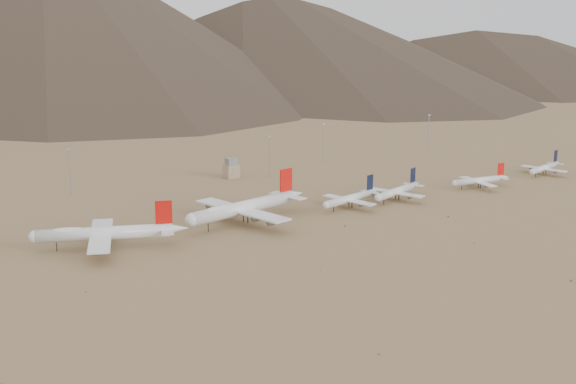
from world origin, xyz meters
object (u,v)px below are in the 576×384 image
control_tower (231,169)px  widebody_east (244,207)px  widebody_centre (104,233)px  narrowbody_a (351,198)px  narrowbody_b (398,191)px

control_tower → widebody_east: bearing=-113.7°
widebody_centre → narrowbody_a: bearing=21.8°
narrowbody_a → widebody_east: bearing=162.7°
widebody_centre → narrowbody_b: size_ratio=1.52×
narrowbody_b → widebody_centre: bearing=160.3°
widebody_east → narrowbody_a: widebody_east is taller
widebody_centre → widebody_east: bearing=24.7°
widebody_east → narrowbody_a: bearing=-15.9°
widebody_centre → narrowbody_b: widebody_centre is taller
widebody_east → control_tower: widebody_east is taller
narrowbody_a → narrowbody_b: narrowbody_b is taller
widebody_centre → control_tower: widebody_centre is taller
widebody_centre → widebody_east: widebody_east is taller
control_tower → narrowbody_a: bearing=-77.9°
narrowbody_b → control_tower: bearing=97.3°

